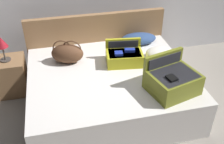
{
  "coord_description": "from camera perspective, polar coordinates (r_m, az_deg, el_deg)",
  "views": [
    {
      "loc": [
        -0.59,
        -2.26,
        2.38
      ],
      "look_at": [
        0.0,
        0.28,
        0.59
      ],
      "focal_mm": 43.3,
      "sensor_mm": 36.0,
      "label": 1
    }
  ],
  "objects": [
    {
      "name": "table_lamp",
      "position": [
        3.69,
        -22.32,
        5.55
      ],
      "size": [
        0.15,
        0.15,
        0.34
      ],
      "color": "#3F3833",
      "rests_on": "nightstand"
    },
    {
      "name": "bed",
      "position": [
        3.46,
        -0.47,
        -3.6
      ],
      "size": [
        1.98,
        1.66,
        0.49
      ],
      "primitive_type": "cube",
      "color": "silver",
      "rests_on": "ground"
    },
    {
      "name": "hard_case_large",
      "position": [
        3.03,
        12.65,
        -1.73
      ],
      "size": [
        0.6,
        0.55,
        0.39
      ],
      "rotation": [
        0.0,
        0.0,
        0.26
      ],
      "color": "olive",
      "rests_on": "bed"
    },
    {
      "name": "hard_case_medium",
      "position": [
        3.47,
        2.6,
        3.36
      ],
      "size": [
        0.49,
        0.37,
        0.28
      ],
      "rotation": [
        0.0,
        0.0,
        -0.13
      ],
      "color": "gold",
      "rests_on": "bed"
    },
    {
      "name": "pillow_center_head",
      "position": [
        3.61,
        10.2,
        3.77
      ],
      "size": [
        0.45,
        0.39,
        0.16
      ],
      "primitive_type": "ellipsoid",
      "rotation": [
        0.0,
        0.0,
        -0.2
      ],
      "color": "white",
      "rests_on": "bed"
    },
    {
      "name": "ground_plane",
      "position": [
        3.34,
        1.1,
        -11.08
      ],
      "size": [
        12.0,
        12.0,
        0.0
      ],
      "primitive_type": "plane",
      "color": "gray"
    },
    {
      "name": "duffel_bag",
      "position": [
        3.51,
        -9.41,
        3.92
      ],
      "size": [
        0.46,
        0.33,
        0.32
      ],
      "rotation": [
        0.0,
        0.0,
        -0.26
      ],
      "color": "brown",
      "rests_on": "bed"
    },
    {
      "name": "pillow_near_headboard",
      "position": [
        3.96,
        5.65,
        7.03
      ],
      "size": [
        0.53,
        0.31,
        0.15
      ],
      "primitive_type": "ellipsoid",
      "rotation": [
        0.0,
        0.0,
        -0.07
      ],
      "color": "navy",
      "rests_on": "bed"
    },
    {
      "name": "nightstand",
      "position": [
        3.94,
        -20.76,
        -0.8
      ],
      "size": [
        0.44,
        0.4,
        0.51
      ],
      "primitive_type": "cube",
      "color": "olive",
      "rests_on": "ground"
    },
    {
      "name": "headboard",
      "position": [
        4.07,
        -3.2,
        6.14
      ],
      "size": [
        2.02,
        0.08,
        0.91
      ],
      "primitive_type": "cube",
      "color": "olive",
      "rests_on": "ground"
    }
  ]
}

